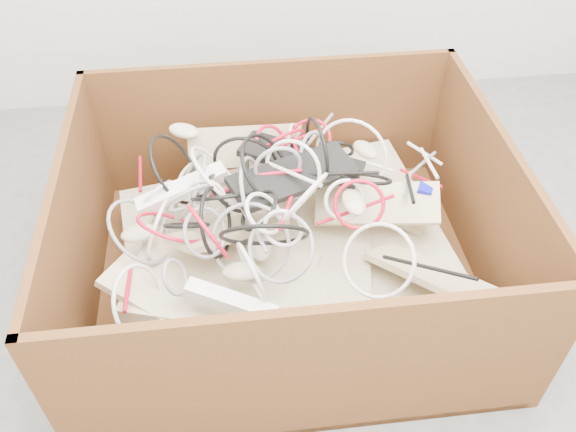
{
  "coord_description": "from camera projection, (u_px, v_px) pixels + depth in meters",
  "views": [
    {
      "loc": [
        -0.32,
        -1.03,
        1.61
      ],
      "look_at": [
        -0.16,
        0.31,
        0.3
      ],
      "focal_mm": 37.24,
      "sensor_mm": 36.0,
      "label": 1
    }
  ],
  "objects": [
    {
      "name": "ground",
      "position": [
        350.0,
        348.0,
        1.88
      ],
      "size": [
        3.0,
        3.0,
        0.0
      ],
      "primitive_type": "plane",
      "color": "#525254",
      "rests_on": "ground"
    },
    {
      "name": "cardboard_box",
      "position": [
        283.0,
        256.0,
        1.98
      ],
      "size": [
        1.33,
        1.1,
        0.57
      ],
      "color": "#3F260F",
      "rests_on": "ground"
    },
    {
      "name": "keyboard_pile",
      "position": [
        294.0,
        219.0,
        1.9
      ],
      "size": [
        1.16,
        0.84,
        0.31
      ],
      "color": "tan",
      "rests_on": "cardboard_box"
    },
    {
      "name": "mice_scatter",
      "position": [
        282.0,
        228.0,
        1.79
      ],
      "size": [
        0.88,
        0.88,
        0.2
      ],
      "color": "#C2B89C",
      "rests_on": "keyboard_pile"
    },
    {
      "name": "power_strip_left",
      "position": [
        182.0,
        189.0,
        1.86
      ],
      "size": [
        0.3,
        0.12,
        0.12
      ],
      "primitive_type": "cube",
      "rotation": [
        0.14,
        -0.26,
        0.22
      ],
      "color": "white",
      "rests_on": "keyboard_pile"
    },
    {
      "name": "power_strip_right",
      "position": [
        231.0,
        302.0,
        1.62
      ],
      "size": [
        0.26,
        0.14,
        0.09
      ],
      "primitive_type": "cube",
      "rotation": [
        -0.1,
        0.17,
        -0.39
      ],
      "color": "white",
      "rests_on": "keyboard_pile"
    },
    {
      "name": "vga_plug",
      "position": [
        425.0,
        189.0,
        1.92
      ],
      "size": [
        0.06,
        0.06,
        0.03
      ],
      "primitive_type": "cube",
      "rotation": [
        0.09,
        0.14,
        -0.41
      ],
      "color": "#0C0FBE",
      "rests_on": "keyboard_pile"
    },
    {
      "name": "cable_tangle",
      "position": [
        250.0,
        199.0,
        1.79
      ],
      "size": [
        1.16,
        0.85,
        0.43
      ],
      "color": "black",
      "rests_on": "keyboard_pile"
    }
  ]
}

